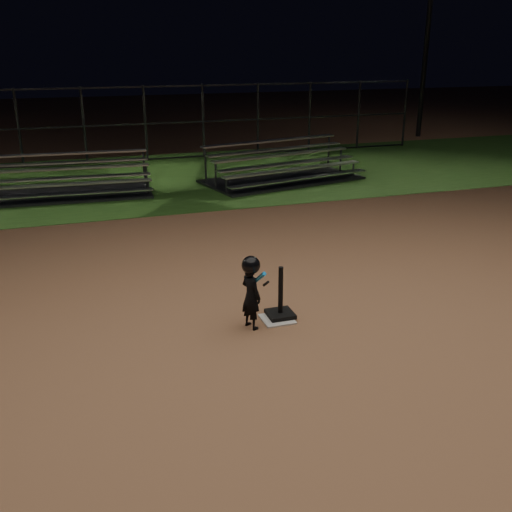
{
  "coord_description": "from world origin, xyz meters",
  "views": [
    {
      "loc": [
        -2.71,
        -7.27,
        3.82
      ],
      "look_at": [
        0.0,
        1.0,
        0.65
      ],
      "focal_mm": 41.18,
      "sensor_mm": 36.0,
      "label": 1
    }
  ],
  "objects_px": {
    "batting_tee": "(280,307)",
    "child_batter": "(251,290)",
    "home_plate": "(277,319)",
    "light_pole_right": "(430,13)",
    "bleacher_left": "(70,187)",
    "bleacher_right": "(283,173)"
  },
  "relations": [
    {
      "from": "home_plate",
      "to": "bleacher_right",
      "type": "bearing_deg",
      "value": 68.95
    },
    {
      "from": "home_plate",
      "to": "batting_tee",
      "type": "bearing_deg",
      "value": 43.16
    },
    {
      "from": "batting_tee",
      "to": "light_pole_right",
      "type": "relative_size",
      "value": 0.09
    },
    {
      "from": "child_batter",
      "to": "bleacher_right",
      "type": "xyz_separation_m",
      "value": [
        3.73,
        8.68,
        -0.34
      ]
    },
    {
      "from": "child_batter",
      "to": "light_pole_right",
      "type": "height_order",
      "value": "light_pole_right"
    },
    {
      "from": "batting_tee",
      "to": "child_batter",
      "type": "height_order",
      "value": "child_batter"
    },
    {
      "from": "child_batter",
      "to": "bleacher_right",
      "type": "bearing_deg",
      "value": -46.08
    },
    {
      "from": "batting_tee",
      "to": "bleacher_right",
      "type": "height_order",
      "value": "bleacher_right"
    },
    {
      "from": "bleacher_right",
      "to": "bleacher_left",
      "type": "bearing_deg",
      "value": 165.81
    },
    {
      "from": "batting_tee",
      "to": "bleacher_right",
      "type": "bearing_deg",
      "value": 69.22
    },
    {
      "from": "batting_tee",
      "to": "child_batter",
      "type": "bearing_deg",
      "value": -161.25
    },
    {
      "from": "batting_tee",
      "to": "light_pole_right",
      "type": "distance_m",
      "value": 19.66
    },
    {
      "from": "bleacher_left",
      "to": "home_plate",
      "type": "bearing_deg",
      "value": -69.87
    },
    {
      "from": "home_plate",
      "to": "light_pole_right",
      "type": "xyz_separation_m",
      "value": [
        12.0,
        14.94,
        4.93
      ]
    },
    {
      "from": "bleacher_left",
      "to": "bleacher_right",
      "type": "relative_size",
      "value": 0.88
    },
    {
      "from": "batting_tee",
      "to": "child_batter",
      "type": "xyz_separation_m",
      "value": [
        -0.5,
        -0.17,
        0.41
      ]
    },
    {
      "from": "bleacher_right",
      "to": "light_pole_right",
      "type": "height_order",
      "value": "light_pole_right"
    },
    {
      "from": "home_plate",
      "to": "batting_tee",
      "type": "distance_m",
      "value": 0.18
    },
    {
      "from": "batting_tee",
      "to": "home_plate",
      "type": "bearing_deg",
      "value": -136.84
    },
    {
      "from": "child_batter",
      "to": "light_pole_right",
      "type": "xyz_separation_m",
      "value": [
        12.43,
        15.05,
        4.37
      ]
    },
    {
      "from": "light_pole_right",
      "to": "home_plate",
      "type": "bearing_deg",
      "value": -128.77
    },
    {
      "from": "light_pole_right",
      "to": "bleacher_right",
      "type": "bearing_deg",
      "value": -143.79
    }
  ]
}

